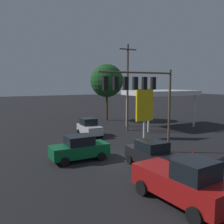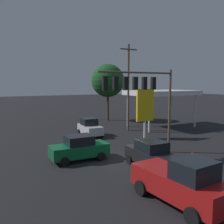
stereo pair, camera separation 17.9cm
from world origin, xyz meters
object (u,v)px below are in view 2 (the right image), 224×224
sedan_far (79,148)px  fire_hydrant (192,158)px  hatchback_crossing (90,127)px  pickup_parked (181,183)px  sedan_waiting (151,155)px  price_sign (145,106)px  traffic_signal_assembly (141,89)px  utility_pole (128,86)px  street_tree (108,81)px

sedan_far → fire_hydrant: bearing=146.0°
hatchback_crossing → pickup_parked: pickup_parked is taller
sedan_waiting → sedan_far: bearing=-134.8°
fire_hydrant → price_sign: bearing=-103.2°
traffic_signal_assembly → price_sign: 7.12m
price_sign → hatchback_crossing: size_ratio=1.37×
sedan_waiting → price_sign: bearing=149.2°
traffic_signal_assembly → sedan_waiting: size_ratio=1.57×
traffic_signal_assembly → fire_hydrant: traffic_signal_assembly is taller
pickup_parked → fire_hydrant: (-5.11, -4.10, -0.67)m
utility_pole → fire_hydrant: 14.55m
traffic_signal_assembly → utility_pole: utility_pole is taller
sedan_far → sedan_waiting: 5.54m
utility_pole → price_sign: bearing=79.5°
traffic_signal_assembly → pickup_parked: bearing=69.4°
hatchback_crossing → fire_hydrant: hatchback_crossing is taller
utility_pole → sedan_far: bearing=40.7°
hatchback_crossing → street_tree: size_ratio=0.44×
traffic_signal_assembly → pickup_parked: 9.05m
traffic_signal_assembly → price_sign: bearing=-129.3°
price_sign → hatchback_crossing: 6.62m
price_sign → street_tree: bearing=-101.0°
price_sign → sedan_waiting: (5.15, 7.81, -2.50)m
sedan_waiting → fire_hydrant: sedan_waiting is taller
sedan_waiting → traffic_signal_assembly: bearing=164.7°
fire_hydrant → traffic_signal_assembly: bearing=-55.4°
sedan_waiting → fire_hydrant: bearing=77.6°
utility_pole → sedan_waiting: bearing=64.3°
price_sign → sedan_waiting: price_sign is taller
utility_pole → hatchback_crossing: utility_pole is taller
utility_pole → street_tree: size_ratio=1.19×
hatchback_crossing → street_tree: bearing=144.7°
price_sign → sedan_far: bearing=22.8°
price_sign → fire_hydrant: size_ratio=6.02×
price_sign → fire_hydrant: price_sign is taller
sedan_far → pickup_parked: bearing=102.6°
sedan_far → traffic_signal_assembly: bearing=162.6°
sedan_waiting → hatchback_crossing: bearing=180.0°
price_sign → sedan_waiting: 9.68m
sedan_far → street_tree: bearing=-122.5°
pickup_parked → fire_hydrant: 6.59m
sedan_far → sedan_waiting: size_ratio=0.99×
utility_pole → hatchback_crossing: (5.49, 0.65, -4.61)m
street_tree → hatchback_crossing: bearing=52.3°
street_tree → fire_hydrant: 23.21m
price_sign → pickup_parked: (7.13, 12.74, -2.35)m
fire_hydrant → street_tree: bearing=-101.9°
street_tree → fire_hydrant: size_ratio=10.04×
street_tree → fire_hydrant: street_tree is taller
traffic_signal_assembly → street_tree: size_ratio=0.79×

